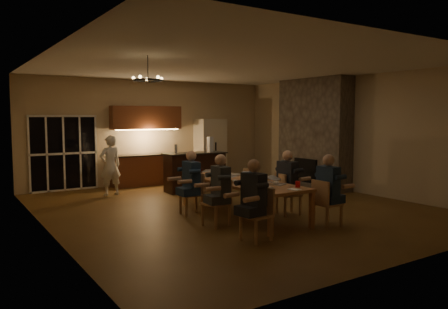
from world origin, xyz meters
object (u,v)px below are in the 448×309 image
Objects in this scene: chair_left_far at (191,194)px; laptop_a at (263,182)px; dining_table at (241,198)px; chair_right_mid at (289,194)px; plate_left at (254,187)px; person_left_mid at (221,190)px; can_right at (247,174)px; chandelier at (148,80)px; person_left_near at (254,200)px; refrigerator at (210,149)px; bar_bottle at (176,149)px; laptop_c at (231,176)px; mug_front at (256,181)px; person_right_mid at (287,183)px; mug_back at (207,175)px; plate_far at (235,174)px; person_right_near at (328,191)px; mug_mid at (230,175)px; laptop_b at (278,179)px; laptop_e at (207,170)px; bar_island at (195,172)px; can_cola at (201,171)px; chair_right_far at (257,187)px; laptop_d at (253,175)px; can_silver at (261,181)px; laptop_f at (223,169)px; chair_left_near at (256,215)px; standing_person at (110,165)px; bar_blender at (210,144)px; chair_right_near at (328,203)px; plate_near at (272,182)px; person_left_far at (191,183)px; redcup_near at (298,184)px.

laptop_a is at bearing 29.00° from chair_left_far.
dining_table is 1.02m from chair_right_mid.
laptop_a is (0.63, -1.65, 0.42)m from chair_left_far.
chair_right_mid is 3.61× the size of plate_left.
chair_right_mid is 1.77m from person_left_mid.
can_right is at bearing 59.35° from plate_left.
person_left_near is at bearing -58.68° from chandelier.
refrigerator is 8.33× the size of bar_bottle.
laptop_a is (-2.42, -5.92, -0.14)m from refrigerator.
mug_front is at bearing 122.02° from laptop_c.
person_right_mid reaches higher than bar_bottle.
mug_back is 0.76m from plate_far.
person_right_near is 13.80× the size of mug_mid.
laptop_b is 1.00× the size of laptop_e.
can_cola is at bearing -113.24° from bar_island.
chair_right_far is 0.64× the size of person_right_near.
laptop_d reaches higher than can_silver.
person_left_mid is 1.37m from mug_back.
can_cola is (-0.39, 0.36, -0.05)m from laptop_f.
laptop_e is at bearing 86.05° from plate_left.
laptop_f is at bearing 149.59° from chair_left_near.
laptop_b is 1.30× the size of plate_left.
dining_table is 0.98m from plate_left.
can_silver is at bearing 103.00° from standing_person.
chair_right_mid is at bearing -99.78° from bar_blender.
chair_left_far is 1.93m from laptop_b.
bar_island is 4.83m from chair_right_near.
laptop_d is at bearing 60.09° from mug_front.
plate_near is (-0.50, -1.16, 0.31)m from chair_right_far.
can_silver is (1.54, -4.52, 0.02)m from standing_person.
person_left_far is (-1.73, 2.19, 0.00)m from person_right_near.
standing_person reaches higher than mug_mid.
can_cola is (-0.42, 1.48, -0.05)m from laptop_d.
redcup_near is (0.58, -0.33, -0.05)m from laptop_a.
person_left_far is 2.43× the size of chandelier.
redcup_near is (1.89, -5.19, 0.02)m from standing_person.
can_cola is (0.03, 2.38, -0.05)m from laptop_a.
laptop_e is 0.75× the size of bar_blender.
person_left_mid is at bearing -149.04° from dining_table.
person_left_near is at bearing 6.25° from chair_left_far.
redcup_near is at bearing -63.02° from can_silver.
refrigerator reaches higher than chair_right_mid.
mug_back is at bearing 144.49° from mug_mid.
chair_right_mid is 0.56× the size of standing_person.
bar_island is 2.31m from standing_person.
laptop_a is (-1.03, -0.49, 0.17)m from person_right_mid.
laptop_d reaches higher than mug_mid.
laptop_d is (-0.44, -3.31, 0.32)m from bar_island.
dining_table is at bearing -105.84° from laptop_f.
chandelier reaches higher than mug_mid.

